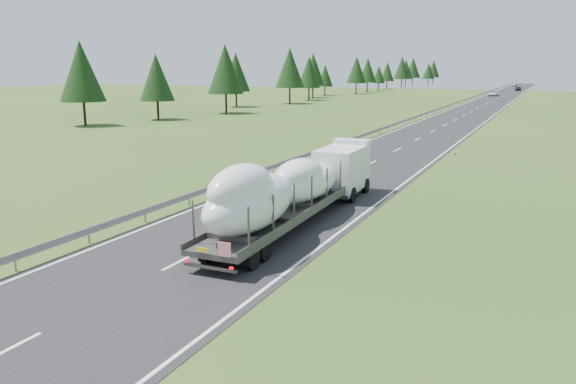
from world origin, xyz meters
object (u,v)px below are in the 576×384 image
at_px(highway_sign, 510,106).
at_px(distant_van, 493,93).
at_px(boat_truck, 293,186).
at_px(distant_car_dark, 518,88).
at_px(distant_car_blue, 515,85).

relative_size(highway_sign, distant_van, 0.48).
height_order(boat_truck, distant_van, boat_truck).
bearing_deg(distant_van, distant_car_dark, 85.29).
distance_m(distant_van, distant_car_dark, 44.22).
height_order(highway_sign, boat_truck, boat_truck).
relative_size(distant_car_dark, distant_car_blue, 1.09).
bearing_deg(highway_sign, boat_truck, -94.09).
relative_size(distant_van, distant_car_dark, 1.19).
height_order(distant_car_dark, distant_car_blue, distant_car_dark).
bearing_deg(distant_car_blue, highway_sign, -85.04).
xyz_separation_m(boat_truck, distant_car_blue, (-4.15, 238.37, -1.37)).
relative_size(highway_sign, boat_truck, 0.14).
bearing_deg(distant_car_dark, highway_sign, -82.41).
bearing_deg(distant_car_dark, distant_van, -90.37).
distance_m(highway_sign, distant_car_blue, 165.47).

